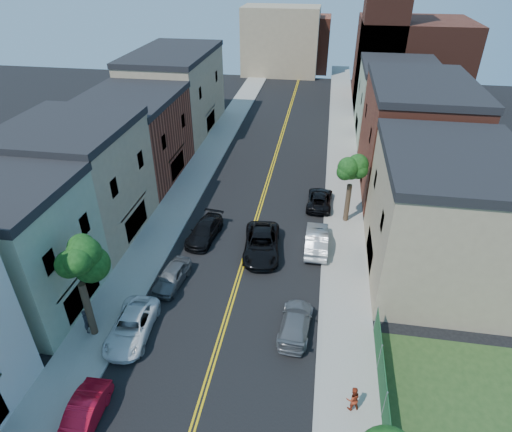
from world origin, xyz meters
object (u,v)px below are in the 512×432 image
at_px(grey_car_left, 172,276).
at_px(pedestrian_left, 87,321).
at_px(black_car_left, 205,231).
at_px(silver_car_right, 317,240).
at_px(pedestrian_right, 353,399).
at_px(dark_car_right_far, 320,199).
at_px(white_pickup, 132,326).
at_px(red_sedan, 83,416).
at_px(grey_car_right, 296,323).
at_px(black_car_right, 317,236).
at_px(black_suv_lane, 262,244).

distance_m(grey_car_left, pedestrian_left, 6.51).
height_order(grey_car_left, black_car_left, black_car_left).
distance_m(grey_car_left, silver_car_right, 11.78).
height_order(black_car_left, pedestrian_right, pedestrian_right).
bearing_deg(dark_car_right_far, white_pickup, 60.47).
bearing_deg(grey_car_left, silver_car_right, 37.78).
relative_size(white_pickup, pedestrian_right, 3.31).
distance_m(red_sedan, grey_car_right, 12.92).
relative_size(silver_car_right, dark_car_right_far, 1.04).
relative_size(black_car_left, dark_car_right_far, 1.02).
bearing_deg(black_car_right, silver_car_right, 86.11).
relative_size(black_car_right, pedestrian_left, 2.33).
bearing_deg(pedestrian_left, red_sedan, -150.67).
distance_m(white_pickup, black_car_left, 11.23).
relative_size(silver_car_right, pedestrian_left, 2.92).
xyz_separation_m(silver_car_right, pedestrian_left, (-13.76, -11.44, 0.18)).
distance_m(grey_car_right, pedestrian_right, 6.10).
bearing_deg(dark_car_right_far, grey_car_right, 88.43).
height_order(red_sedan, grey_car_right, red_sedan).
xyz_separation_m(white_pickup, dark_car_right_far, (11.00, 18.13, -0.04)).
height_order(white_pickup, pedestrian_left, pedestrian_left).
height_order(black_car_left, silver_car_right, silver_car_right).
height_order(grey_car_right, black_suv_lane, black_suv_lane).
distance_m(dark_car_right_far, black_suv_lane, 9.30).
xyz_separation_m(red_sedan, black_suv_lane, (6.71, 15.98, 0.14)).
bearing_deg(silver_car_right, pedestrian_right, 99.29).
distance_m(white_pickup, black_suv_lane, 11.94).
bearing_deg(grey_car_right, silver_car_right, -92.06).
distance_m(red_sedan, grey_car_left, 11.23).
bearing_deg(pedestrian_left, pedestrian_right, -95.82).
xyz_separation_m(black_car_left, pedestrian_right, (11.75, -14.18, 0.21)).
relative_size(grey_car_right, pedestrian_left, 2.69).
xyz_separation_m(black_car_left, silver_car_right, (9.30, 0.06, 0.12)).
height_order(silver_car_right, pedestrian_left, pedestrian_left).
distance_m(silver_car_right, dark_car_right_far, 6.97).
bearing_deg(red_sedan, black_car_left, 82.38).
distance_m(grey_car_left, dark_car_right_far, 16.49).
xyz_separation_m(white_pickup, grey_car_right, (10.07, 1.99, -0.04)).
bearing_deg(silver_car_right, red_sedan, 57.01).
relative_size(grey_car_right, black_car_right, 1.15).
xyz_separation_m(grey_car_left, black_car_right, (10.09, 6.87, -0.01)).
relative_size(white_pickup, grey_car_left, 1.25).
bearing_deg(black_suv_lane, black_car_right, 19.72).
bearing_deg(dark_car_right_far, pedestrian_left, 54.95).
distance_m(black_car_right, silver_car_right, 0.81).
xyz_separation_m(dark_car_right_far, pedestrian_left, (-13.76, -18.42, 0.34)).
distance_m(dark_car_right_far, pedestrian_left, 22.99).
xyz_separation_m(grey_car_right, pedestrian_right, (3.38, -5.07, 0.25)).
height_order(red_sedan, pedestrian_left, pedestrian_left).
relative_size(grey_car_left, silver_car_right, 0.82).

